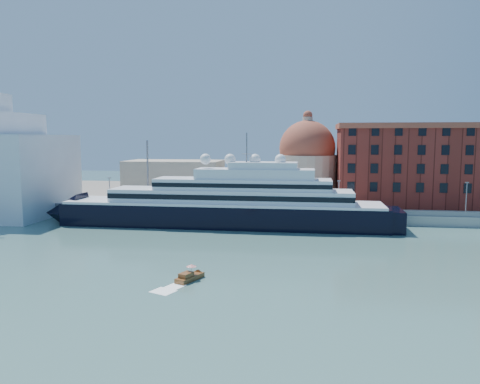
# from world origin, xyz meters

# --- Properties ---
(ground) EXTENTS (400.00, 400.00, 0.00)m
(ground) POSITION_xyz_m (0.00, 0.00, 0.00)
(ground) COLOR #38615D
(ground) RESTS_ON ground
(quay) EXTENTS (180.00, 10.00, 2.50)m
(quay) POSITION_xyz_m (0.00, 34.00, 1.25)
(quay) COLOR gray
(quay) RESTS_ON ground
(land) EXTENTS (260.00, 72.00, 2.00)m
(land) POSITION_xyz_m (0.00, 75.00, 1.00)
(land) COLOR slate
(land) RESTS_ON ground
(quay_fence) EXTENTS (180.00, 0.10, 1.20)m
(quay_fence) POSITION_xyz_m (0.00, 29.50, 3.10)
(quay_fence) COLOR slate
(quay_fence) RESTS_ON quay
(superyacht) EXTENTS (87.60, 12.14, 26.18)m
(superyacht) POSITION_xyz_m (-0.38, 23.00, 4.52)
(superyacht) COLOR black
(superyacht) RESTS_ON ground
(water_taxi) EXTENTS (3.62, 5.45, 2.46)m
(water_taxi) POSITION_xyz_m (5.15, -20.61, 0.59)
(water_taxi) COLOR brown
(water_taxi) RESTS_ON ground
(warehouse) EXTENTS (43.00, 19.00, 23.25)m
(warehouse) POSITION_xyz_m (52.00, 52.00, 13.79)
(warehouse) COLOR maroon
(warehouse) RESTS_ON land
(church) EXTENTS (66.00, 18.00, 25.50)m
(church) POSITION_xyz_m (6.39, 57.72, 10.91)
(church) COLOR beige
(church) RESTS_ON land
(lamp_posts) EXTENTS (120.80, 2.40, 18.00)m
(lamp_posts) POSITION_xyz_m (-12.67, 32.27, 9.84)
(lamp_posts) COLOR slate
(lamp_posts) RESTS_ON quay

